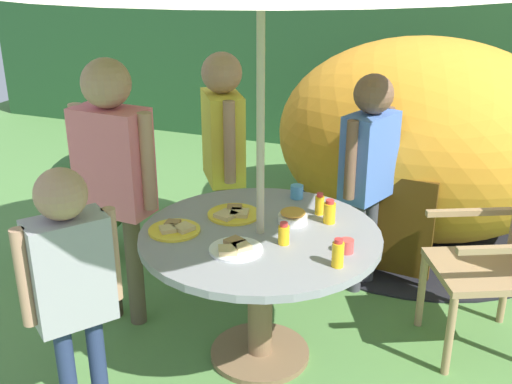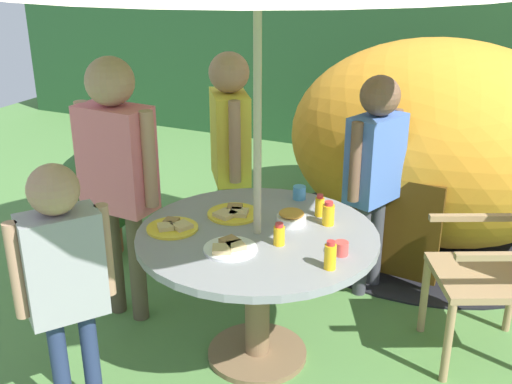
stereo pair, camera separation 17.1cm
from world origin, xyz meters
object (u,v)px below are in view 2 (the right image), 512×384
at_px(plate_near_right, 230,248).
at_px(child_in_yellow_shirt, 230,137).
at_px(juice_bottle_near_left, 279,235).
at_px(child_in_grey_shirt, 63,266).
at_px(plate_back_edge, 173,227).
at_px(child_in_blue_shirt, 375,159).
at_px(cup_far, 299,193).
at_px(snack_bowl, 291,217).
at_px(plate_mid_left, 233,213).
at_px(garden_table, 257,260).
at_px(juice_bottle_center_front, 320,206).
at_px(juice_bottle_far_right, 330,256).
at_px(potted_plant, 99,195).
at_px(juice_bottle_far_left, 328,214).
at_px(cup_near, 341,248).
at_px(wooden_chair, 509,262).
at_px(dome_tent, 437,142).
at_px(child_in_pink_shirt, 117,159).

bearing_deg(plate_near_right, child_in_yellow_shirt, 116.51).
bearing_deg(juice_bottle_near_left, child_in_grey_shirt, -135.77).
bearing_deg(plate_back_edge, child_in_blue_shirt, 55.02).
distance_m(juice_bottle_near_left, cup_far, 0.54).
relative_size(snack_bowl, plate_mid_left, 0.55).
bearing_deg(child_in_blue_shirt, snack_bowl, 3.58).
distance_m(garden_table, juice_bottle_center_front, 0.41).
bearing_deg(juice_bottle_far_right, child_in_blue_shirt, 94.80).
relative_size(child_in_blue_shirt, cup_far, 18.21).
height_order(potted_plant, juice_bottle_far_left, juice_bottle_far_left).
bearing_deg(child_in_blue_shirt, cup_near, 26.39).
bearing_deg(cup_far, plate_near_right, -95.79).
xyz_separation_m(wooden_chair, potted_plant, (-2.48, 0.10, -0.11)).
height_order(dome_tent, cup_near, dome_tent).
xyz_separation_m(cup_near, cup_far, (-0.39, 0.51, 0.01)).
distance_m(child_in_blue_shirt, child_in_grey_shirt, 1.78).
distance_m(plate_mid_left, juice_bottle_far_right, 0.68).
relative_size(snack_bowl, plate_near_right, 0.60).
bearing_deg(wooden_chair, child_in_blue_shirt, -140.31).
distance_m(garden_table, wooden_chair, 1.19).
bearing_deg(juice_bottle_near_left, plate_back_edge, -173.45).
height_order(child_in_yellow_shirt, plate_near_right, child_in_yellow_shirt).
relative_size(child_in_pink_shirt, cup_far, 20.27).
bearing_deg(child_in_yellow_shirt, juice_bottle_far_left, 21.43).
height_order(plate_near_right, plate_mid_left, same).
height_order(wooden_chair, juice_bottle_center_front, wooden_chair).
relative_size(plate_mid_left, juice_bottle_center_front, 2.32).
relative_size(child_in_pink_shirt, plate_mid_left, 5.51).
relative_size(juice_bottle_far_left, cup_near, 1.92).
relative_size(plate_mid_left, juice_bottle_far_left, 2.21).
bearing_deg(child_in_blue_shirt, garden_table, 0.00).
height_order(child_in_yellow_shirt, plate_back_edge, child_in_yellow_shirt).
height_order(wooden_chair, plate_near_right, wooden_chair).
height_order(cup_near, cup_far, cup_far).
distance_m(wooden_chair, potted_plant, 2.49).
xyz_separation_m(child_in_pink_shirt, plate_near_right, (0.77, -0.26, -0.22)).
bearing_deg(juice_bottle_far_right, garden_table, 155.33).
xyz_separation_m(potted_plant, snack_bowl, (1.51, -0.45, 0.31)).
distance_m(child_in_yellow_shirt, cup_far, 0.64).
bearing_deg(garden_table, child_in_pink_shirt, 176.27).
bearing_deg(child_in_blue_shirt, plate_near_right, 2.04).
distance_m(snack_bowl, cup_far, 0.31).
relative_size(potted_plant, juice_bottle_center_front, 6.37).
relative_size(dome_tent, cup_near, 37.12).
bearing_deg(cup_near, wooden_chair, 40.18).
bearing_deg(plate_mid_left, juice_bottle_center_front, 23.74).
xyz_separation_m(garden_table, snack_bowl, (0.11, 0.15, 0.18)).
distance_m(child_in_yellow_shirt, plate_back_edge, 0.91).
bearing_deg(plate_back_edge, cup_near, 5.71).
distance_m(garden_table, juice_bottle_far_right, 0.50).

